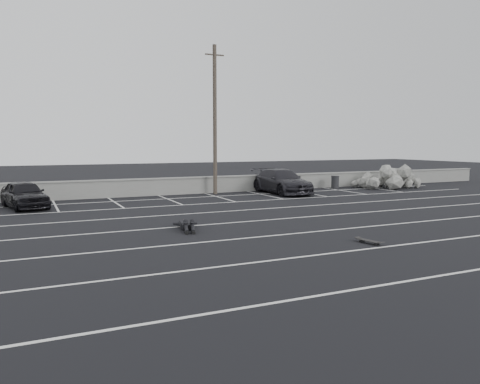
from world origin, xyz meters
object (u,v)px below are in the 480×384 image
car_right (282,181)px  utility_pole (215,120)px  person (186,222)px  skateboard (369,241)px  trash_bin (335,182)px  car_left (24,194)px  riprap_pile (391,181)px

car_right → utility_pole: 5.73m
person → skateboard: (4.40, -5.03, -0.16)m
car_right → trash_bin: size_ratio=5.86×
car_left → person: 10.19m
car_right → riprap_pile: size_ratio=1.06×
car_right → riprap_pile: car_right is taller
utility_pole → riprap_pile: (13.09, -1.34, -4.14)m
car_right → skateboard: (-5.05, -14.27, -0.69)m
car_left → skateboard: size_ratio=4.56×
riprap_pile → skateboard: bearing=-134.7°
skateboard → trash_bin: bearing=46.9°
trash_bin → person: (-14.37, -10.29, -0.21)m
car_left → riprap_pile: (23.97, 0.64, -0.19)m
utility_pole → riprap_pile: bearing=-5.8°
car_right → utility_pole: (-4.02, 1.33, 3.86)m
utility_pole → trash_bin: utility_pole is taller
utility_pole → skateboard: (-1.03, -15.60, -4.55)m
riprap_pile → trash_bin: bearing=165.8°
car_right → trash_bin: car_right is taller
car_right → skateboard: size_ratio=6.04×
utility_pole → riprap_pile: 13.80m
person → trash_bin: bearing=47.5°
car_left → person: car_left is taller
trash_bin → person: 17.68m
car_left → skateboard: 16.83m
skateboard → riprap_pile: bearing=35.3°
car_left → car_right: (14.90, 0.64, 0.09)m
car_left → trash_bin: bearing=-9.1°
car_left → trash_bin: size_ratio=4.42×
trash_bin → skateboard: size_ratio=1.03×
utility_pole → person: (-5.43, -10.57, -4.39)m
car_right → utility_pole: size_ratio=0.58×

